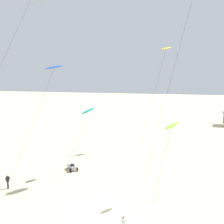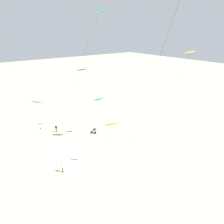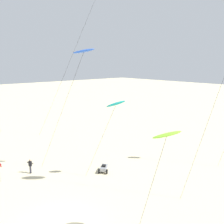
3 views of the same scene
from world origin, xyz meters
name	(u,v)px [view 1 (image 1 of 3)]	position (x,y,z in m)	size (l,w,h in m)	color
ground_plane	(94,215)	(0.00, 0.00, 0.00)	(260.00, 260.00, 0.00)	beige
kite_lime	(172,127)	(6.76, 4.32, 7.66)	(2.53, 1.90, 8.13)	#8CD833
kite_blue	(54,69)	(-7.13, 7.67, 13.37)	(5.88, 4.04, 13.95)	blue
kite_teal	(88,111)	(-3.32, 8.91, 8.16)	(3.91, 2.80, 8.71)	teal
kite_yellow	(166,50)	(5.89, 23.12, 16.69)	(4.98, 3.42, 17.27)	yellow
kite_flyer_middle	(8,181)	(-10.92, 2.83, 0.89)	(0.72, 0.71, 1.67)	#33333D
beach_buggy	(72,167)	(-5.84, 9.40, 0.43)	(1.85, 1.96, 0.82)	gray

